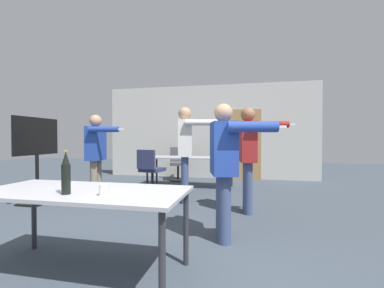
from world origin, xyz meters
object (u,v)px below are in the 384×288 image
at_px(person_near_casual, 186,145).
at_px(beer_bottle, 66,174).
at_px(drink_cup, 104,190).
at_px(person_center_tall, 249,149).
at_px(office_chair_far_right, 178,165).
at_px(person_right_polo, 225,159).
at_px(tv_screen, 37,151).
at_px(person_left_plaid, 96,150).
at_px(office_chair_near_pushed, 151,172).

relative_size(person_near_casual, beer_bottle, 5.01).
height_order(person_near_casual, drink_cup, person_near_casual).
relative_size(person_center_tall, office_chair_far_right, 1.80).
bearing_deg(person_right_polo, tv_screen, -119.87).
distance_m(person_left_plaid, person_near_casual, 1.65).
bearing_deg(drink_cup, person_left_plaid, 123.62).
relative_size(person_left_plaid, person_center_tall, 0.97).
distance_m(person_near_casual, office_chair_near_pushed, 1.40).
bearing_deg(tv_screen, beer_bottle, -133.06).
xyz_separation_m(person_left_plaid, person_right_polo, (2.47, -1.27, -0.04)).
bearing_deg(beer_bottle, tv_screen, 136.94).
relative_size(person_center_tall, beer_bottle, 4.76).
height_order(person_left_plaid, office_chair_far_right, person_left_plaid).
xyz_separation_m(tv_screen, office_chair_near_pushed, (1.67, 1.39, -0.51)).
distance_m(tv_screen, drink_cup, 3.45).
height_order(person_right_polo, drink_cup, person_right_polo).
bearing_deg(drink_cup, beer_bottle, -175.55).
xyz_separation_m(person_right_polo, office_chair_far_right, (-1.69, 4.12, -0.50)).
bearing_deg(office_chair_far_right, tv_screen, 41.79).
bearing_deg(person_left_plaid, beer_bottle, 21.27).
relative_size(office_chair_far_right, beer_bottle, 2.64).
bearing_deg(drink_cup, person_right_polo, 53.67).
height_order(person_near_casual, beer_bottle, person_near_casual).
distance_m(office_chair_near_pushed, beer_bottle, 3.69).
xyz_separation_m(office_chair_far_right, drink_cup, (0.84, -5.28, 0.34)).
height_order(office_chair_far_right, beer_bottle, beer_bottle).
relative_size(tv_screen, person_left_plaid, 0.97).
distance_m(person_left_plaid, office_chair_near_pushed, 1.40).
distance_m(person_right_polo, office_chair_near_pushed, 3.08).
distance_m(office_chair_far_right, drink_cup, 5.36).
xyz_separation_m(office_chair_far_right, beer_bottle, (0.52, -5.30, 0.46)).
distance_m(person_center_tall, drink_cup, 2.62).
height_order(person_left_plaid, person_center_tall, person_center_tall).
relative_size(person_right_polo, beer_bottle, 4.50).
relative_size(person_center_tall, person_right_polo, 1.06).
height_order(person_left_plaid, person_right_polo, person_left_plaid).
relative_size(office_chair_near_pushed, beer_bottle, 2.67).
bearing_deg(office_chair_near_pushed, person_center_tall, -18.62).
distance_m(tv_screen, person_left_plaid, 1.09).
bearing_deg(drink_cup, person_near_casual, 90.24).
bearing_deg(person_right_polo, person_center_tall, 152.89).
height_order(beer_bottle, drink_cup, beer_bottle).
height_order(office_chair_near_pushed, office_chair_far_right, office_chair_near_pushed).
bearing_deg(office_chair_near_pushed, tv_screen, -129.03).
xyz_separation_m(person_near_casual, beer_bottle, (-0.31, -2.83, -0.17)).
bearing_deg(person_left_plaid, tv_screen, -83.11).
bearing_deg(tv_screen, drink_cup, -129.12).
height_order(person_left_plaid, drink_cup, person_left_plaid).
bearing_deg(tv_screen, person_left_plaid, -76.56).
height_order(person_left_plaid, office_chair_near_pushed, person_left_plaid).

